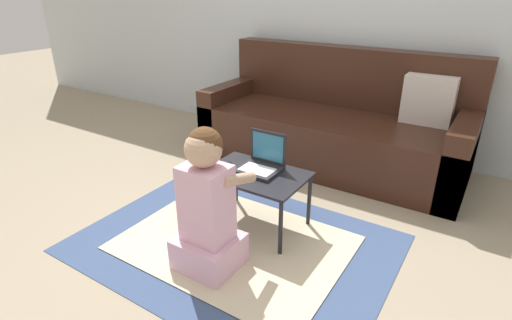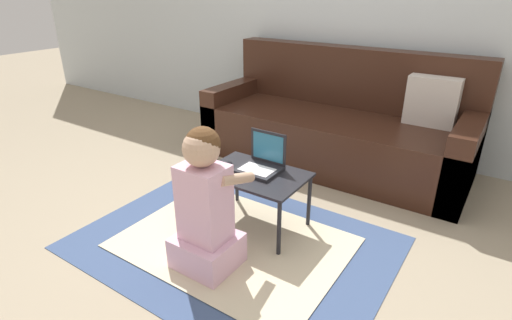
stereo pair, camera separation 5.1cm
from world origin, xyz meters
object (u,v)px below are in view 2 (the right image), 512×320
object	(u,v)px
laptop	(261,164)
computer_mouse	(227,165)
person_seated	(205,207)
laptop_desk	(255,179)
couch	(337,127)

from	to	relation	value
laptop	computer_mouse	size ratio (longest dim) A/B	2.71
laptop	person_seated	world-z (taller)	person_seated
laptop_desk	laptop	distance (m)	0.09
couch	computer_mouse	world-z (taller)	couch
laptop	computer_mouse	world-z (taller)	laptop
laptop	computer_mouse	bearing A→B (deg)	-154.47
couch	person_seated	xyz separation A→B (m)	(-0.01, -1.66, 0.05)
laptop	computer_mouse	xyz separation A→B (m)	(-0.19, -0.09, -0.02)
laptop_desk	computer_mouse	bearing A→B (deg)	-168.83
computer_mouse	person_seated	size ratio (longest dim) A/B	0.12
laptop	person_seated	distance (m)	0.52
laptop_desk	laptop	bearing A→B (deg)	86.09
couch	computer_mouse	distance (m)	1.26
person_seated	couch	bearing A→B (deg)	89.72
computer_mouse	person_seated	bearing A→B (deg)	-65.75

